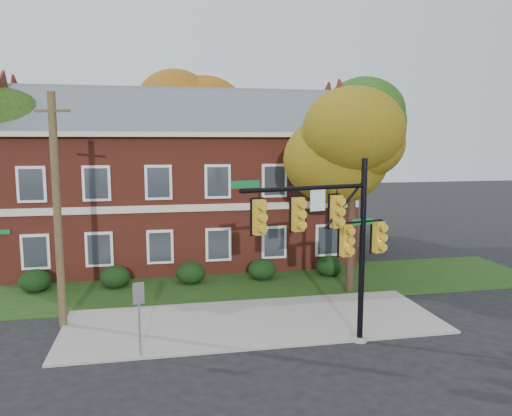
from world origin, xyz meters
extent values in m
plane|color=black|center=(0.00, 0.00, 0.00)|extent=(120.00, 120.00, 0.00)
cube|color=gray|center=(0.00, 1.00, 0.04)|extent=(14.00, 5.00, 0.08)
cube|color=#193811|center=(0.00, 6.00, 0.02)|extent=(30.00, 6.00, 0.04)
cube|color=maroon|center=(-2.00, 12.00, 3.50)|extent=(18.00, 8.00, 7.00)
cube|color=beige|center=(-2.00, 12.00, 7.12)|extent=(18.80, 8.80, 0.24)
cube|color=beige|center=(-2.00, 7.97, 3.50)|extent=(18.00, 0.12, 0.35)
ellipsoid|color=black|center=(-9.00, 6.70, 0.53)|extent=(1.40, 1.26, 1.05)
ellipsoid|color=black|center=(-5.50, 6.70, 0.53)|extent=(1.40, 1.26, 1.05)
ellipsoid|color=black|center=(-2.00, 6.70, 0.53)|extent=(1.40, 1.26, 1.05)
ellipsoid|color=black|center=(1.50, 6.70, 0.53)|extent=(1.40, 1.26, 1.05)
ellipsoid|color=black|center=(5.00, 6.70, 0.53)|extent=(1.40, 1.26, 1.05)
cylinder|color=black|center=(5.00, 4.00, 2.88)|extent=(0.36, 0.36, 5.76)
ellipsoid|color=#A0590D|center=(5.00, 4.00, 6.48)|extent=(4.25, 4.25, 3.60)
ellipsoid|color=#A0590D|center=(5.62, 3.62, 7.08)|extent=(3.50, 3.50, 3.00)
cylinder|color=black|center=(9.00, 13.00, 3.52)|extent=(0.36, 0.36, 7.04)
ellipsoid|color=#16360E|center=(9.00, 13.00, 7.92)|extent=(5.95, 5.95, 5.04)
ellipsoid|color=#16360E|center=(9.88, 12.47, 8.52)|extent=(4.90, 4.90, 4.20)
cylinder|color=black|center=(-1.00, 20.00, 3.84)|extent=(0.36, 0.36, 7.68)
ellipsoid|color=#B7330F|center=(-1.00, 20.00, 8.64)|extent=(6.46, 6.46, 5.47)
ellipsoid|color=#B7330F|center=(-0.05, 19.43, 9.24)|extent=(5.32, 5.32, 4.56)
cylinder|color=gray|center=(3.21, -1.42, 0.07)|extent=(0.50, 0.50, 0.14)
cylinder|color=black|center=(3.21, -1.42, 3.12)|extent=(0.24, 0.24, 6.24)
cylinder|color=black|center=(1.05, -1.98, 5.35)|extent=(4.35, 1.25, 0.14)
cylinder|color=black|center=(3.21, -1.42, 4.15)|extent=(1.57, 0.47, 0.07)
cube|color=gold|center=(-0.51, -2.38, 4.55)|extent=(0.45, 0.36, 1.03)
cube|color=gold|center=(0.79, -2.04, 4.55)|extent=(0.45, 0.36, 1.03)
cube|color=gold|center=(2.17, -1.69, 4.55)|extent=(0.45, 0.36, 1.03)
cube|color=silver|center=(1.48, -1.87, 4.95)|extent=(0.53, 0.17, 0.67)
cube|color=#0D682D|center=(-0.94, -2.49, 5.55)|extent=(0.87, 0.26, 0.21)
cube|color=gold|center=(2.56, -1.59, 3.57)|extent=(0.45, 0.36, 1.03)
cube|color=gold|center=(3.85, -1.25, 3.57)|extent=(0.45, 0.36, 1.03)
cube|color=#0D682D|center=(3.21, -1.42, 4.15)|extent=(0.83, 0.25, 0.21)
cylinder|color=#44341F|center=(-7.00, 2.00, 4.25)|extent=(0.36, 0.36, 8.51)
cube|color=#44341F|center=(-7.00, 2.00, 7.84)|extent=(1.28, 0.53, 0.09)
cylinder|color=slate|center=(-4.11, -1.32, 1.22)|extent=(0.08, 0.08, 2.44)
cube|color=slate|center=(-4.11, -1.32, 2.10)|extent=(0.35, 0.13, 0.69)
camera|label=1|loc=(-3.44, -16.73, 6.79)|focal=35.00mm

